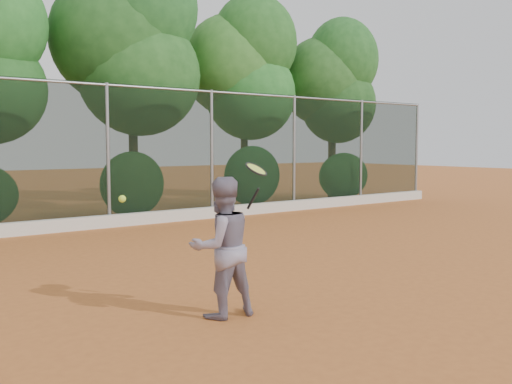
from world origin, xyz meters
TOP-DOWN VIEW (x-y plane):
  - ground at (0.00, 0.00)m, footprint 80.00×80.00m
  - concrete_curb at (0.00, 6.82)m, footprint 24.00×0.20m
  - tennis_player at (-1.88, -0.82)m, footprint 0.85×0.69m
  - chainlink_fence at (-0.00, 7.00)m, footprint 24.09×0.09m
  - foliage_backdrop at (-0.55, 8.98)m, footprint 23.70×3.63m
  - tennis_racket at (-1.50, -0.99)m, footprint 0.36×0.34m
  - tennis_ball_in_flight at (-3.33, -1.35)m, footprint 0.07×0.07m

SIDE VIEW (x-z plane):
  - ground at x=0.00m, z-range 0.00..0.00m
  - concrete_curb at x=0.00m, z-range 0.00..0.30m
  - tennis_player at x=-1.88m, z-range 0.00..1.64m
  - tennis_ball_in_flight at x=-3.33m, z-range 1.48..1.55m
  - tennis_racket at x=-1.50m, z-range 1.40..1.97m
  - chainlink_fence at x=0.00m, z-range 0.11..3.61m
  - foliage_backdrop at x=-0.55m, z-range 0.63..8.18m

